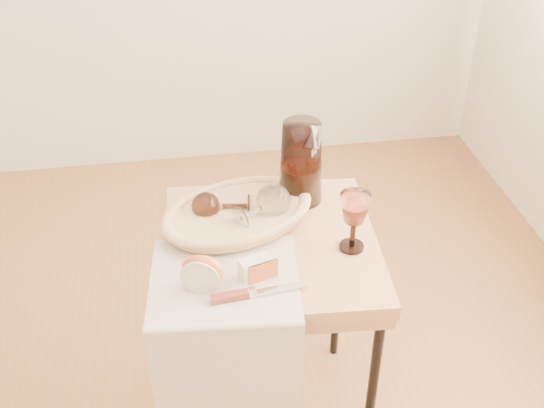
{
  "coord_description": "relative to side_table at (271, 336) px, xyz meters",
  "views": [
    {
      "loc": [
        0.42,
        -0.94,
        1.62
      ],
      "look_at": [
        0.61,
        0.28,
        0.76
      ],
      "focal_mm": 44.08,
      "sensor_mm": 36.0,
      "label": 1
    }
  ],
  "objects": [
    {
      "name": "side_table",
      "position": [
        0.0,
        0.0,
        0.0
      ],
      "size": [
        0.54,
        0.54,
        0.64
      ],
      "primitive_type": null,
      "rotation": [
        0.0,
        0.0,
        -0.07
      ],
      "color": "#936645",
      "rests_on": "floor"
    },
    {
      "name": "tea_towel",
      "position": [
        -0.12,
        -0.12,
        0.32
      ],
      "size": [
        0.35,
        0.32,
        0.01
      ],
      "primitive_type": "cube",
      "rotation": [
        0.0,
        0.0,
        -0.09
      ],
      "color": "silver",
      "rests_on": "side_table"
    },
    {
      "name": "bread_basket",
      "position": [
        -0.07,
        0.08,
        0.35
      ],
      "size": [
        0.4,
        0.34,
        0.05
      ],
      "primitive_type": null,
      "rotation": [
        0.0,
        0.0,
        0.37
      ],
      "color": "#B27542",
      "rests_on": "side_table"
    },
    {
      "name": "goblet_lying_a",
      "position": [
        -0.1,
        0.09,
        0.37
      ],
      "size": [
        0.12,
        0.09,
        0.07
      ],
      "primitive_type": null,
      "rotation": [
        0.0,
        0.0,
        3.0
      ],
      "color": "#432419",
      "rests_on": "bread_basket"
    },
    {
      "name": "goblet_lying_b",
      "position": [
        -0.02,
        0.06,
        0.38
      ],
      "size": [
        0.17,
        0.15,
        0.09
      ],
      "primitive_type": null,
      "rotation": [
        0.0,
        0.0,
        0.59
      ],
      "color": "white",
      "rests_on": "bread_basket"
    },
    {
      "name": "pitcher",
      "position": [
        0.1,
        0.17,
        0.43
      ],
      "size": [
        0.21,
        0.27,
        0.26
      ],
      "primitive_type": null,
      "rotation": [
        0.0,
        0.0,
        -0.27
      ],
      "color": "black",
      "rests_on": "side_table"
    },
    {
      "name": "wine_goblet",
      "position": [
        0.18,
        -0.06,
        0.4
      ],
      "size": [
        0.1,
        0.1,
        0.15
      ],
      "primitive_type": null,
      "rotation": [
        0.0,
        0.0,
        0.43
      ],
      "color": "white",
      "rests_on": "side_table"
    },
    {
      "name": "apple_half",
      "position": [
        -0.17,
        -0.14,
        0.37
      ],
      "size": [
        0.1,
        0.08,
        0.09
      ],
      "primitive_type": "ellipsoid",
      "rotation": [
        0.0,
        0.0,
        -0.33
      ],
      "color": "red",
      "rests_on": "tea_towel"
    },
    {
      "name": "apple_wedge",
      "position": [
        -0.05,
        -0.13,
        0.35
      ],
      "size": [
        0.08,
        0.06,
        0.05
      ],
      "primitive_type": "cube",
      "rotation": [
        0.0,
        0.0,
        0.3
      ],
      "color": "beige",
      "rests_on": "tea_towel"
    },
    {
      "name": "table_knife",
      "position": [
        -0.06,
        -0.19,
        0.34
      ],
      "size": [
        0.21,
        0.04,
        0.02
      ],
      "primitive_type": null,
      "rotation": [
        0.0,
        0.0,
        0.1
      ],
      "color": "silver",
      "rests_on": "tea_towel"
    }
  ]
}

